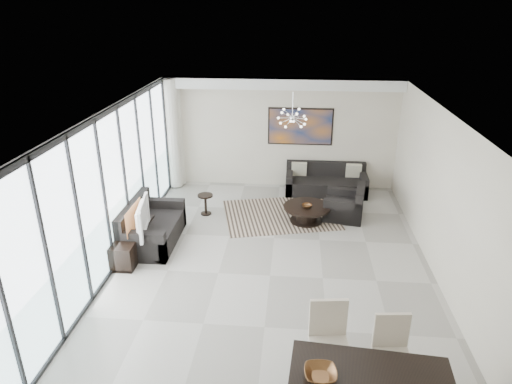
# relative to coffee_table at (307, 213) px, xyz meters

# --- Properties ---
(room_shell) EXTENTS (6.00, 9.00, 2.90)m
(room_shell) POSITION_rel_coffee_table_xyz_m (-0.23, -2.32, 1.24)
(room_shell) COLOR #A8A39B
(room_shell) RESTS_ON ground
(window_wall) EXTENTS (0.37, 8.95, 2.90)m
(window_wall) POSITION_rel_coffee_table_xyz_m (-3.55, -2.32, 1.26)
(window_wall) COLOR white
(window_wall) RESTS_ON floor
(soffit) EXTENTS (5.98, 0.40, 0.26)m
(soffit) POSITION_rel_coffee_table_xyz_m (-0.69, 1.98, 2.56)
(soffit) COLOR white
(soffit) RESTS_ON room_shell
(painting) EXTENTS (1.68, 0.04, 0.98)m
(painting) POSITION_rel_coffee_table_xyz_m (-0.19, 2.15, 1.44)
(painting) COLOR #BB631A
(painting) RESTS_ON room_shell
(chandelier) EXTENTS (0.66, 0.66, 0.71)m
(chandelier) POSITION_rel_coffee_table_xyz_m (-0.39, 0.18, 2.14)
(chandelier) COLOR silver
(chandelier) RESTS_ON room_shell
(rug) EXTENTS (2.94, 2.50, 0.01)m
(rug) POSITION_rel_coffee_table_xyz_m (-0.61, 0.28, -0.21)
(rug) COLOR black
(rug) RESTS_ON floor
(coffee_table) EXTENTS (1.07, 1.07, 0.37)m
(coffee_table) POSITION_rel_coffee_table_xyz_m (0.00, 0.00, 0.00)
(coffee_table) COLOR black
(coffee_table) RESTS_ON floor
(bowl_coffee) EXTENTS (0.26, 0.26, 0.07)m
(bowl_coffee) POSITION_rel_coffee_table_xyz_m (-0.00, -0.07, 0.20)
(bowl_coffee) COLOR brown
(bowl_coffee) RESTS_ON coffee_table
(sofa_main) EXTENTS (2.08, 0.85, 0.76)m
(sofa_main) POSITION_rel_coffee_table_xyz_m (0.52, 1.75, 0.04)
(sofa_main) COLOR black
(sofa_main) RESTS_ON floor
(loveseat) EXTENTS (0.98, 1.75, 0.87)m
(loveseat) POSITION_rel_coffee_table_xyz_m (-3.24, -1.25, 0.09)
(loveseat) COLOR black
(loveseat) RESTS_ON floor
(armchair) EXTENTS (1.01, 1.05, 0.77)m
(armchair) POSITION_rel_coffee_table_xyz_m (0.90, 0.31, 0.05)
(armchair) COLOR black
(armchair) RESTS_ON floor
(side_table) EXTENTS (0.36, 0.36, 0.49)m
(side_table) POSITION_rel_coffee_table_xyz_m (-2.36, 0.18, 0.12)
(side_table) COLOR black
(side_table) RESTS_ON floor
(tv_console) EXTENTS (0.43, 1.53, 0.48)m
(tv_console) POSITION_rel_coffee_table_xyz_m (-3.45, -1.72, 0.03)
(tv_console) COLOR black
(tv_console) RESTS_ON floor
(television) EXTENTS (0.34, 1.10, 0.63)m
(television) POSITION_rel_coffee_table_xyz_m (-3.29, -1.73, 0.58)
(television) COLOR gray
(television) RESTS_ON tv_console
(dining_table) EXTENTS (1.90, 1.06, 0.76)m
(dining_table) POSITION_rel_coffee_table_xyz_m (0.62, -5.42, 0.47)
(dining_table) COLOR black
(dining_table) RESTS_ON floor
(dining_chair_nw) EXTENTS (0.56, 0.56, 1.09)m
(dining_chair_nw) POSITION_rel_coffee_table_xyz_m (0.21, -4.59, 0.42)
(dining_chair_nw) COLOR beige
(dining_chair_nw) RESTS_ON floor
(dining_chair_ne) EXTENTS (0.51, 0.51, 1.00)m
(dining_chair_ne) POSITION_rel_coffee_table_xyz_m (1.01, -4.68, 0.37)
(dining_chair_ne) COLOR beige
(dining_chair_ne) RESTS_ON floor
(bowl_dining) EXTENTS (0.39, 0.39, 0.09)m
(bowl_dining) POSITION_rel_coffee_table_xyz_m (0.05, -5.47, 0.60)
(bowl_dining) COLOR brown
(bowl_dining) RESTS_ON dining_table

